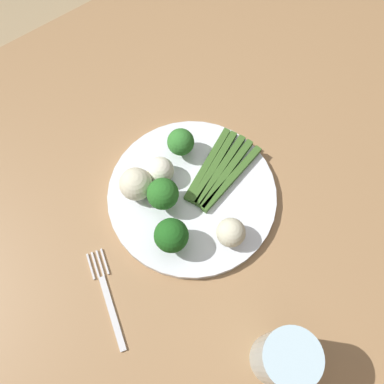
{
  "coord_description": "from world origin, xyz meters",
  "views": [
    {
      "loc": [
        -0.24,
        -0.27,
        1.42
      ],
      "look_at": [
        -0.08,
        -0.05,
        0.77
      ],
      "focal_mm": 38.44,
      "sensor_mm": 36.0,
      "label": 1
    }
  ],
  "objects_px": {
    "asparagus_bundle": "(220,170)",
    "cauliflower_back_right": "(231,232)",
    "cauliflower_back": "(160,170)",
    "fork": "(108,297)",
    "cauliflower_edge": "(136,184)",
    "broccoli_outer_edge": "(171,236)",
    "broccoli_front": "(163,194)",
    "plate": "(192,195)",
    "broccoli_left": "(181,142)",
    "water_glass": "(283,358)",
    "dining_table": "(209,180)"
  },
  "relations": [
    {
      "from": "plate",
      "to": "cauliflower_edge",
      "type": "distance_m",
      "value": 0.1
    },
    {
      "from": "cauliflower_back",
      "to": "water_glass",
      "type": "bearing_deg",
      "value": -95.76
    },
    {
      "from": "asparagus_bundle",
      "to": "cauliflower_back_right",
      "type": "relative_size",
      "value": 3.48
    },
    {
      "from": "asparagus_bundle",
      "to": "fork",
      "type": "bearing_deg",
      "value": 171.83
    },
    {
      "from": "broccoli_outer_edge",
      "to": "water_glass",
      "type": "xyz_separation_m",
      "value": [
        0.02,
        -0.24,
        0.01
      ]
    },
    {
      "from": "asparagus_bundle",
      "to": "cauliflower_edge",
      "type": "height_order",
      "value": "cauliflower_edge"
    },
    {
      "from": "plate",
      "to": "broccoli_outer_edge",
      "type": "xyz_separation_m",
      "value": [
        -0.08,
        -0.05,
        0.05
      ]
    },
    {
      "from": "broccoli_outer_edge",
      "to": "broccoli_front",
      "type": "relative_size",
      "value": 1.04
    },
    {
      "from": "dining_table",
      "to": "asparagus_bundle",
      "type": "height_order",
      "value": "asparagus_bundle"
    },
    {
      "from": "broccoli_left",
      "to": "broccoli_front",
      "type": "xyz_separation_m",
      "value": [
        -0.08,
        -0.06,
        0.0
      ]
    },
    {
      "from": "cauliflower_back",
      "to": "water_glass",
      "type": "xyz_separation_m",
      "value": [
        -0.03,
        -0.35,
        0.02
      ]
    },
    {
      "from": "broccoli_front",
      "to": "water_glass",
      "type": "bearing_deg",
      "value": -91.93
    },
    {
      "from": "asparagus_bundle",
      "to": "cauliflower_edge",
      "type": "distance_m",
      "value": 0.15
    },
    {
      "from": "cauliflower_back_right",
      "to": "cauliflower_edge",
      "type": "bearing_deg",
      "value": 115.16
    },
    {
      "from": "cauliflower_back",
      "to": "broccoli_left",
      "type": "bearing_deg",
      "value": 18.29
    },
    {
      "from": "broccoli_front",
      "to": "cauliflower_back",
      "type": "xyz_separation_m",
      "value": [
        0.02,
        0.04,
        -0.01
      ]
    },
    {
      "from": "dining_table",
      "to": "cauliflower_back_right",
      "type": "distance_m",
      "value": 0.22
    },
    {
      "from": "broccoli_left",
      "to": "asparagus_bundle",
      "type": "bearing_deg",
      "value": -67.48
    },
    {
      "from": "water_glass",
      "to": "cauliflower_back",
      "type": "bearing_deg",
      "value": 84.24
    },
    {
      "from": "broccoli_outer_edge",
      "to": "cauliflower_back_right",
      "type": "relative_size",
      "value": 1.41
    },
    {
      "from": "asparagus_bundle",
      "to": "broccoli_outer_edge",
      "type": "bearing_deg",
      "value": -179.97
    },
    {
      "from": "broccoli_front",
      "to": "water_glass",
      "type": "xyz_separation_m",
      "value": [
        -0.01,
        -0.3,
        0.01
      ]
    },
    {
      "from": "broccoli_outer_edge",
      "to": "fork",
      "type": "height_order",
      "value": "broccoli_outer_edge"
    },
    {
      "from": "broccoli_front",
      "to": "cauliflower_edge",
      "type": "relative_size",
      "value": 1.15
    },
    {
      "from": "plate",
      "to": "fork",
      "type": "xyz_separation_m",
      "value": [
        -0.21,
        -0.06,
        -0.01
      ]
    },
    {
      "from": "cauliflower_back",
      "to": "cauliflower_back_right",
      "type": "bearing_deg",
      "value": -80.44
    },
    {
      "from": "dining_table",
      "to": "asparagus_bundle",
      "type": "xyz_separation_m",
      "value": [
        -0.01,
        -0.04,
        0.14
      ]
    },
    {
      "from": "dining_table",
      "to": "water_glass",
      "type": "xyz_separation_m",
      "value": [
        -0.14,
        -0.33,
        0.18
      ]
    },
    {
      "from": "cauliflower_back_right",
      "to": "dining_table",
      "type": "bearing_deg",
      "value": 62.45
    },
    {
      "from": "broccoli_outer_edge",
      "to": "cauliflower_back_right",
      "type": "distance_m",
      "value": 0.1
    },
    {
      "from": "broccoli_left",
      "to": "cauliflower_back_right",
      "type": "xyz_separation_m",
      "value": [
        -0.03,
        -0.18,
        -0.01
      ]
    },
    {
      "from": "broccoli_left",
      "to": "water_glass",
      "type": "height_order",
      "value": "water_glass"
    },
    {
      "from": "dining_table",
      "to": "asparagus_bundle",
      "type": "distance_m",
      "value": 0.14
    },
    {
      "from": "fork",
      "to": "broccoli_front",
      "type": "bearing_deg",
      "value": -50.0
    },
    {
      "from": "broccoli_outer_edge",
      "to": "cauliflower_back_right",
      "type": "height_order",
      "value": "broccoli_outer_edge"
    },
    {
      "from": "plate",
      "to": "broccoli_outer_edge",
      "type": "relative_size",
      "value": 4.34
    },
    {
      "from": "cauliflower_edge",
      "to": "fork",
      "type": "distance_m",
      "value": 0.19
    },
    {
      "from": "dining_table",
      "to": "broccoli_left",
      "type": "relative_size",
      "value": 19.21
    },
    {
      "from": "dining_table",
      "to": "broccoli_front",
      "type": "relative_size",
      "value": 17.19
    },
    {
      "from": "water_glass",
      "to": "broccoli_outer_edge",
      "type": "bearing_deg",
      "value": 94.81
    },
    {
      "from": "broccoli_left",
      "to": "cauliflower_back",
      "type": "relative_size",
      "value": 1.24
    },
    {
      "from": "broccoli_outer_edge",
      "to": "water_glass",
      "type": "bearing_deg",
      "value": -85.19
    },
    {
      "from": "broccoli_outer_edge",
      "to": "fork",
      "type": "bearing_deg",
      "value": -176.68
    },
    {
      "from": "asparagus_bundle",
      "to": "cauliflower_edge",
      "type": "bearing_deg",
      "value": 136.52
    },
    {
      "from": "cauliflower_back",
      "to": "fork",
      "type": "bearing_deg",
      "value": -148.04
    },
    {
      "from": "plate",
      "to": "broccoli_left",
      "type": "xyz_separation_m",
      "value": [
        0.03,
        0.08,
        0.04
      ]
    },
    {
      "from": "fork",
      "to": "plate",
      "type": "bearing_deg",
      "value": -58.65
    },
    {
      "from": "dining_table",
      "to": "broccoli_front",
      "type": "bearing_deg",
      "value": -166.18
    },
    {
      "from": "dining_table",
      "to": "water_glass",
      "type": "relative_size",
      "value": 9.08
    },
    {
      "from": "dining_table",
      "to": "cauliflower_edge",
      "type": "bearing_deg",
      "value": 174.74
    }
  ]
}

